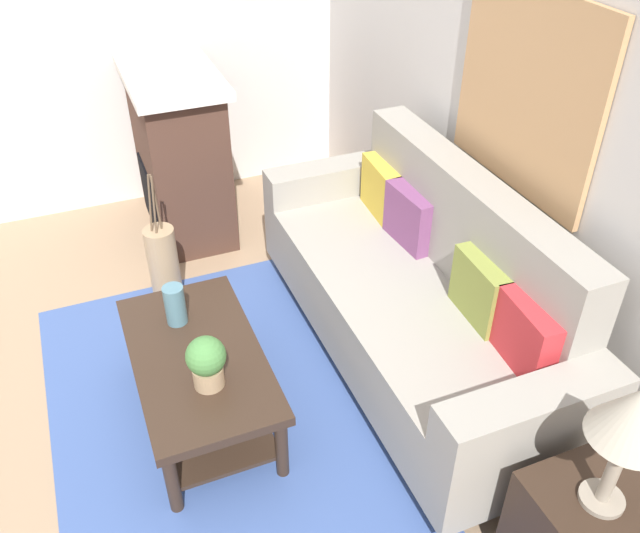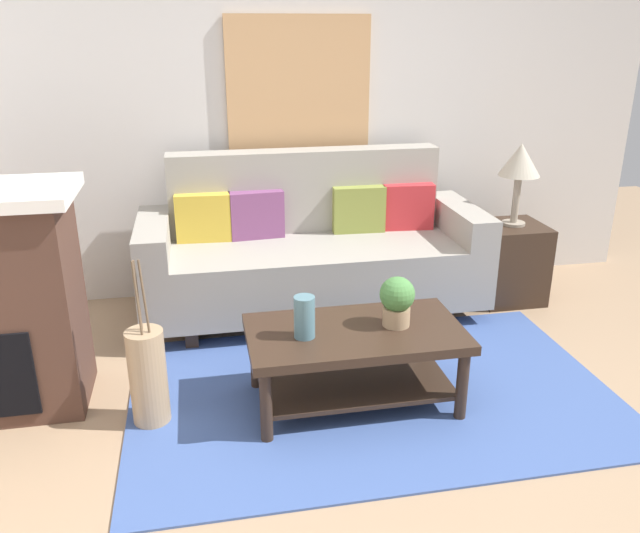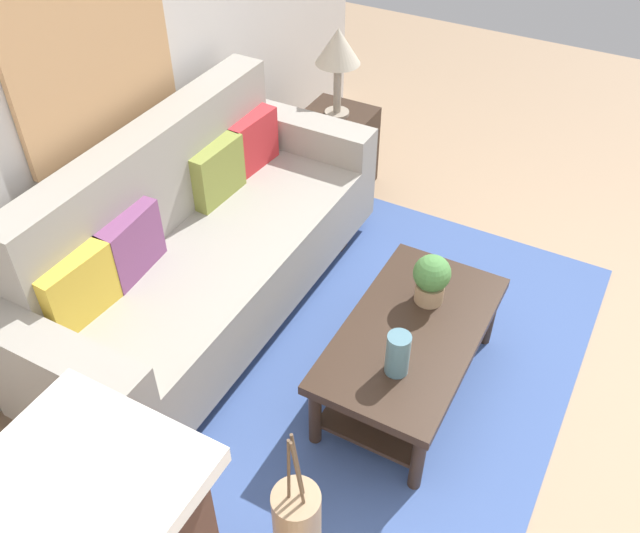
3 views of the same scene
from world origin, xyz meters
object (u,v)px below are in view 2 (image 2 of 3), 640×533
at_px(couch, 312,252).
at_px(throw_pillow_crimson, 407,207).
at_px(throw_pillow_mustard, 203,217).
at_px(table_lamp, 520,163).
at_px(side_table, 509,262).
at_px(framed_painting, 299,87).
at_px(throw_pillow_olive, 359,209).
at_px(tabletop_vase, 304,317).
at_px(floor_vase, 148,378).
at_px(coffee_table, 355,349).
at_px(potted_plant_tabletop, 397,300).
at_px(throw_pillow_plum, 257,215).

xyz_separation_m(couch, throw_pillow_crimson, (0.71, 0.13, 0.25)).
bearing_deg(throw_pillow_mustard, table_lamp, -4.93).
xyz_separation_m(side_table, framed_painting, (-1.43, 0.53, 1.20)).
bearing_deg(throw_pillow_olive, tabletop_vase, -114.41).
xyz_separation_m(couch, throw_pillow_olive, (0.35, 0.13, 0.25)).
bearing_deg(throw_pillow_mustard, throw_pillow_crimson, 0.00).
bearing_deg(throw_pillow_olive, table_lamp, -9.71).
distance_m(tabletop_vase, floor_vase, 0.82).
distance_m(throw_pillow_crimson, coffee_table, 1.54).
distance_m(throw_pillow_crimson, tabletop_vase, 1.67).
xyz_separation_m(tabletop_vase, framed_painting, (0.26, 1.70, 0.94)).
bearing_deg(coffee_table, potted_plant_tabletop, 2.33).
bearing_deg(side_table, floor_vase, -155.69).
distance_m(throw_pillow_crimson, floor_vase, 2.21).
bearing_deg(throw_pillow_crimson, framed_painting, 154.24).
xyz_separation_m(coffee_table, tabletop_vase, (-0.27, -0.03, 0.22)).
xyz_separation_m(throw_pillow_plum, throw_pillow_olive, (0.71, 0.00, 0.00)).
bearing_deg(throw_pillow_olive, throw_pillow_mustard, 180.00).
bearing_deg(framed_painting, side_table, -20.17).
bearing_deg(side_table, throw_pillow_crimson, 165.71).
relative_size(tabletop_vase, potted_plant_tabletop, 0.82).
xyz_separation_m(throw_pillow_crimson, framed_painting, (-0.71, 0.34, 0.80)).
relative_size(coffee_table, side_table, 1.96).
height_order(throw_pillow_mustard, coffee_table, throw_pillow_mustard).
distance_m(coffee_table, table_lamp, 1.95).
bearing_deg(table_lamp, floor_vase, -155.69).
bearing_deg(side_table, tabletop_vase, -145.32).
relative_size(coffee_table, framed_painting, 1.11).
xyz_separation_m(floor_vase, framed_painting, (1.03, 1.64, 1.23)).
xyz_separation_m(throw_pillow_plum, coffee_table, (0.36, -1.32, -0.37)).
distance_m(throw_pillow_mustard, framed_painting, 1.12).
distance_m(coffee_table, tabletop_vase, 0.35).
distance_m(throw_pillow_plum, tabletop_vase, 1.36).
height_order(throw_pillow_crimson, coffee_table, throw_pillow_crimson).
relative_size(potted_plant_tabletop, framed_painting, 0.26).
distance_m(throw_pillow_olive, coffee_table, 1.42).
bearing_deg(floor_vase, throw_pillow_olive, 43.08).
relative_size(couch, tabletop_vase, 10.53).
bearing_deg(framed_painting, coffee_table, -89.82).
bearing_deg(throw_pillow_plum, throw_pillow_crimson, 0.00).
relative_size(throw_pillow_crimson, tabletop_vase, 1.68).
bearing_deg(throw_pillow_olive, floor_vase, -136.92).
bearing_deg(side_table, table_lamp, 0.00).
relative_size(throw_pillow_olive, framed_painting, 0.36).
height_order(couch, floor_vase, couch).
relative_size(couch, throw_pillow_mustard, 6.28).
distance_m(throw_pillow_plum, coffee_table, 1.42).
relative_size(throw_pillow_crimson, framed_painting, 0.36).
bearing_deg(throw_pillow_crimson, side_table, -14.29).
height_order(throw_pillow_mustard, throw_pillow_crimson, same).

